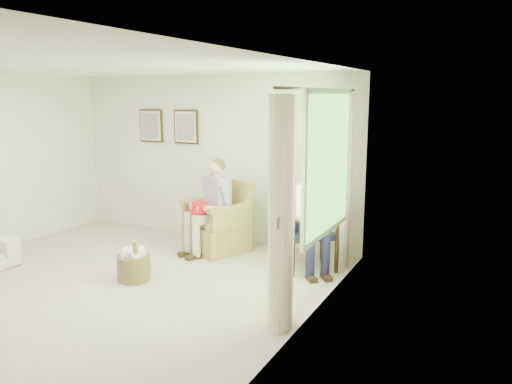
% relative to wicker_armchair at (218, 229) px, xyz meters
% --- Properties ---
extents(floor, '(5.50, 5.50, 0.00)m').
position_rel_wicker_armchair_xyz_m(floor, '(-0.47, -2.15, -0.33)').
color(floor, '#C1B09B').
rests_on(floor, ground).
extents(back_wall, '(5.00, 0.04, 2.60)m').
position_rel_wicker_armchair_xyz_m(back_wall, '(-0.47, 0.60, 0.97)').
color(back_wall, silver).
rests_on(back_wall, ground).
extents(right_wall, '(0.04, 5.50, 2.60)m').
position_rel_wicker_armchair_xyz_m(right_wall, '(2.03, -2.15, 0.97)').
color(right_wall, silver).
rests_on(right_wall, ground).
extents(ceiling, '(5.00, 5.50, 0.02)m').
position_rel_wicker_armchair_xyz_m(ceiling, '(-0.47, -2.15, 2.27)').
color(ceiling, white).
rests_on(ceiling, back_wall).
extents(window, '(0.13, 2.50, 1.63)m').
position_rel_wicker_armchair_xyz_m(window, '(1.99, -0.95, 1.26)').
color(window, '#2D6B23').
rests_on(window, right_wall).
extents(curtain_left, '(0.34, 0.34, 2.30)m').
position_rel_wicker_armchair_xyz_m(curtain_left, '(1.86, -1.93, 0.82)').
color(curtain_left, beige).
rests_on(curtain_left, ground).
extents(curtain_right, '(0.34, 0.34, 2.30)m').
position_rel_wicker_armchair_xyz_m(curtain_right, '(1.86, 0.03, 0.82)').
color(curtain_right, beige).
rests_on(curtain_right, ground).
extents(framed_print_left, '(0.45, 0.05, 0.55)m').
position_rel_wicker_armchair_xyz_m(framed_print_left, '(-1.62, 0.56, 1.45)').
color(framed_print_left, '#382114').
rests_on(framed_print_left, back_wall).
extents(framed_print_right, '(0.45, 0.05, 0.55)m').
position_rel_wicker_armchair_xyz_m(framed_print_right, '(-0.92, 0.56, 1.45)').
color(framed_print_right, '#382114').
rests_on(framed_print_right, back_wall).
extents(wicker_armchair, '(0.81, 0.80, 1.04)m').
position_rel_wicker_armchair_xyz_m(wicker_armchair, '(0.00, 0.00, 0.00)').
color(wicker_armchair, tan).
rests_on(wicker_armchair, ground).
extents(wood_armchair, '(0.65, 0.61, 1.00)m').
position_rel_wicker_armchair_xyz_m(wood_armchair, '(1.48, -0.05, 0.22)').
color(wood_armchair, black).
rests_on(wood_armchair, ground).
extents(person_wicker, '(0.40, 0.63, 1.35)m').
position_rel_wicker_armchair_xyz_m(person_wicker, '(0.00, -0.14, 0.46)').
color(person_wicker, beige).
rests_on(person_wicker, ground).
extents(person_dark, '(0.40, 0.63, 1.38)m').
position_rel_wicker_armchair_xyz_m(person_dark, '(1.48, -0.21, 0.48)').
color(person_dark, '#1B1937').
rests_on(person_dark, ground).
extents(red_hat, '(0.30, 0.30, 0.14)m').
position_rel_wicker_armchair_xyz_m(red_hat, '(-0.11, -0.32, 0.37)').
color(red_hat, red).
rests_on(red_hat, person_wicker).
extents(hatbox, '(0.47, 0.47, 0.60)m').
position_rel_wicker_armchair_xyz_m(hatbox, '(-0.31, -1.55, -0.10)').
color(hatbox, '#9D7655').
rests_on(hatbox, ground).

